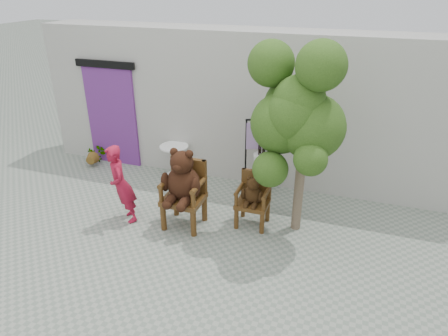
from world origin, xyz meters
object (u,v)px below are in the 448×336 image
person (121,185)px  display_stand (255,164)px  chair_big (183,183)px  tree (296,113)px  chair_small (253,195)px  cafe_table (175,157)px  stool_bucket (261,162)px

person → display_stand: (1.86, 1.77, -0.12)m
person → chair_big: bearing=60.7°
person → tree: size_ratio=0.45×
person → tree: bearing=61.0°
chair_big → chair_small: chair_big is taller
chair_small → cafe_table: size_ratio=1.33×
chair_big → person: bearing=-167.9°
display_stand → cafe_table: bearing=154.6°
chair_big → tree: 2.16m
chair_big → person: (-1.05, -0.22, -0.09)m
chair_small → stool_bucket: 1.17m
display_stand → chair_small: bearing=-98.7°
stool_bucket → cafe_table: bearing=178.0°
chair_big → display_stand: display_stand is taller
chair_big → stool_bucket: 1.83m
chair_small → cafe_table: (-2.05, 1.22, -0.12)m
stool_bucket → display_stand: bearing=-173.2°
stool_bucket → person: bearing=-137.9°
cafe_table → stool_bucket: stool_bucket is taller
cafe_table → tree: (2.65, -1.25, 1.64)m
tree → stool_bucket: bearing=123.0°
chair_small → stool_bucket: size_ratio=0.65×
display_stand → stool_bucket: display_stand is taller
chair_small → tree: (0.60, -0.03, 1.52)m
chair_small → cafe_table: 2.39m
cafe_table → tree: size_ratio=0.22×
person → stool_bucket: size_ratio=0.97×
tree → chair_small: bearing=177.3°
cafe_table → display_stand: size_ratio=0.47×
chair_big → tree: tree is taller
chair_big → display_stand: bearing=62.3°
tree → cafe_table: bearing=154.8°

